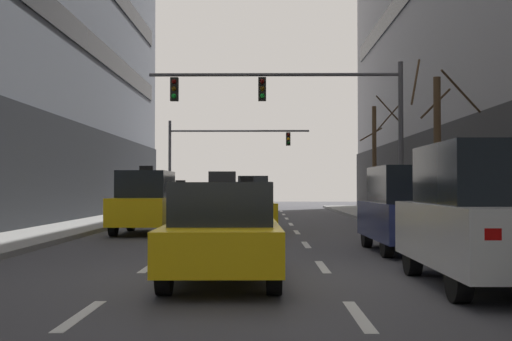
{
  "coord_description": "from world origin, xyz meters",
  "views": [
    {
      "loc": [
        0.53,
        -11.2,
        1.56
      ],
      "look_at": [
        0.22,
        18.03,
        2.26
      ],
      "focal_mm": 47.52,
      "sensor_mm": 36.0,
      "label": 1
    }
  ],
  "objects_px": {
    "street_tree_0": "(375,157)",
    "car_parked_1": "(486,216)",
    "car_driving_2": "(253,196)",
    "traffic_signal_1": "(215,149)",
    "taxi_driving_3": "(247,207)",
    "taxi_driving_1": "(181,202)",
    "taxi_driving_0": "(222,233)",
    "taxi_driving_4": "(146,202)",
    "traffic_signal_0": "(309,108)",
    "street_tree_1": "(437,148)",
    "car_parked_2": "(408,209)"
  },
  "relations": [
    {
      "from": "street_tree_0",
      "to": "car_parked_1",
      "type": "bearing_deg",
      "value": -95.27
    },
    {
      "from": "car_driving_2",
      "to": "traffic_signal_1",
      "type": "bearing_deg",
      "value": 114.31
    },
    {
      "from": "car_parked_1",
      "to": "taxi_driving_3",
      "type": "bearing_deg",
      "value": 106.69
    },
    {
      "from": "taxi_driving_1",
      "to": "taxi_driving_0",
      "type": "bearing_deg",
      "value": -81.27
    },
    {
      "from": "taxi_driving_4",
      "to": "car_parked_1",
      "type": "height_order",
      "value": "taxi_driving_4"
    },
    {
      "from": "traffic_signal_0",
      "to": "street_tree_1",
      "type": "distance_m",
      "value": 4.89
    },
    {
      "from": "taxi_driving_0",
      "to": "traffic_signal_1",
      "type": "xyz_separation_m",
      "value": [
        -2.4,
        32.06,
        3.19
      ]
    },
    {
      "from": "car_driving_2",
      "to": "traffic_signal_0",
      "type": "xyz_separation_m",
      "value": [
        2.19,
        -13.4,
        3.32
      ]
    },
    {
      "from": "car_parked_2",
      "to": "taxi_driving_4",
      "type": "bearing_deg",
      "value": 139.41
    },
    {
      "from": "car_driving_2",
      "to": "car_parked_1",
      "type": "bearing_deg",
      "value": -81.56
    },
    {
      "from": "car_driving_2",
      "to": "taxi_driving_3",
      "type": "height_order",
      "value": "car_driving_2"
    },
    {
      "from": "taxi_driving_3",
      "to": "car_parked_1",
      "type": "relative_size",
      "value": 1.02
    },
    {
      "from": "taxi_driving_0",
      "to": "taxi_driving_3",
      "type": "distance_m",
      "value": 12.97
    },
    {
      "from": "taxi_driving_1",
      "to": "taxi_driving_3",
      "type": "distance_m",
      "value": 9.0
    },
    {
      "from": "car_parked_1",
      "to": "traffic_signal_0",
      "type": "bearing_deg",
      "value": 97.61
    },
    {
      "from": "taxi_driving_4",
      "to": "street_tree_0",
      "type": "relative_size",
      "value": 0.74
    },
    {
      "from": "car_driving_2",
      "to": "traffic_signal_0",
      "type": "height_order",
      "value": "traffic_signal_0"
    },
    {
      "from": "traffic_signal_1",
      "to": "street_tree_1",
      "type": "height_order",
      "value": "street_tree_1"
    },
    {
      "from": "taxi_driving_0",
      "to": "taxi_driving_4",
      "type": "distance_m",
      "value": 11.93
    },
    {
      "from": "taxi_driving_1",
      "to": "car_parked_2",
      "type": "relative_size",
      "value": 1.07
    },
    {
      "from": "taxi_driving_1",
      "to": "taxi_driving_4",
      "type": "distance_m",
      "value": 9.84
    },
    {
      "from": "car_driving_2",
      "to": "street_tree_1",
      "type": "relative_size",
      "value": 0.78
    },
    {
      "from": "street_tree_0",
      "to": "traffic_signal_0",
      "type": "bearing_deg",
      "value": -112.03
    },
    {
      "from": "taxi_driving_0",
      "to": "taxi_driving_1",
      "type": "height_order",
      "value": "taxi_driving_1"
    },
    {
      "from": "street_tree_1",
      "to": "taxi_driving_3",
      "type": "bearing_deg",
      "value": 159.17
    },
    {
      "from": "taxi_driving_1",
      "to": "traffic_signal_0",
      "type": "relative_size",
      "value": 0.5
    },
    {
      "from": "taxi_driving_4",
      "to": "traffic_signal_0",
      "type": "relative_size",
      "value": 0.48
    },
    {
      "from": "street_tree_1",
      "to": "car_driving_2",
      "type": "bearing_deg",
      "value": 111.1
    },
    {
      "from": "taxi_driving_1",
      "to": "car_parked_1",
      "type": "xyz_separation_m",
      "value": [
        7.4,
        -21.81,
        0.27
      ]
    },
    {
      "from": "street_tree_0",
      "to": "street_tree_1",
      "type": "distance_m",
      "value": 12.27
    },
    {
      "from": "car_parked_1",
      "to": "street_tree_1",
      "type": "xyz_separation_m",
      "value": [
        2.11,
        11.12,
        1.69
      ]
    },
    {
      "from": "taxi_driving_3",
      "to": "street_tree_1",
      "type": "xyz_separation_m",
      "value": [
        6.15,
        -2.34,
        1.95
      ]
    },
    {
      "from": "taxi_driving_0",
      "to": "taxi_driving_1",
      "type": "distance_m",
      "value": 21.57
    },
    {
      "from": "car_driving_2",
      "to": "traffic_signal_1",
      "type": "distance_m",
      "value": 6.79
    },
    {
      "from": "car_parked_1",
      "to": "street_tree_0",
      "type": "distance_m",
      "value": 23.57
    },
    {
      "from": "taxi_driving_0",
      "to": "taxi_driving_1",
      "type": "bearing_deg",
      "value": 98.73
    },
    {
      "from": "taxi_driving_0",
      "to": "car_driving_2",
      "type": "bearing_deg",
      "value": 89.74
    },
    {
      "from": "taxi_driving_0",
      "to": "car_parked_1",
      "type": "xyz_separation_m",
      "value": [
        4.12,
        -0.49,
        0.31
      ]
    },
    {
      "from": "taxi_driving_3",
      "to": "traffic_signal_1",
      "type": "height_order",
      "value": "traffic_signal_1"
    },
    {
      "from": "traffic_signal_1",
      "to": "street_tree_0",
      "type": "distance_m",
      "value": 12.66
    },
    {
      "from": "taxi_driving_1",
      "to": "traffic_signal_0",
      "type": "height_order",
      "value": "traffic_signal_0"
    },
    {
      "from": "car_driving_2",
      "to": "traffic_signal_1",
      "type": "relative_size",
      "value": 0.49
    },
    {
      "from": "car_parked_1",
      "to": "taxi_driving_1",
      "type": "bearing_deg",
      "value": 108.73
    },
    {
      "from": "car_driving_2",
      "to": "taxi_driving_3",
      "type": "xyz_separation_m",
      "value": [
        -0.03,
        -13.51,
        -0.22
      ]
    },
    {
      "from": "taxi_driving_1",
      "to": "traffic_signal_1",
      "type": "distance_m",
      "value": 11.23
    },
    {
      "from": "taxi_driving_4",
      "to": "taxi_driving_3",
      "type": "bearing_deg",
      "value": 24.12
    },
    {
      "from": "car_parked_2",
      "to": "car_driving_2",
      "type": "bearing_deg",
      "value": 100.64
    },
    {
      "from": "taxi_driving_1",
      "to": "street_tree_0",
      "type": "height_order",
      "value": "street_tree_0"
    },
    {
      "from": "taxi_driving_3",
      "to": "car_parked_2",
      "type": "xyz_separation_m",
      "value": [
        4.04,
        -7.8,
        0.16
      ]
    },
    {
      "from": "car_parked_2",
      "to": "street_tree_1",
      "type": "relative_size",
      "value": 0.75
    }
  ]
}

